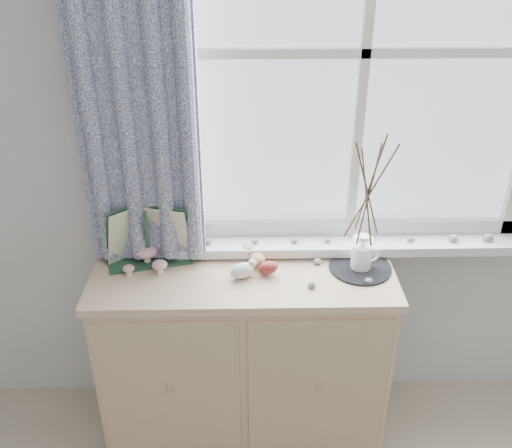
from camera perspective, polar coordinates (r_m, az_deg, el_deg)
name	(u,v)px	position (r m, az deg, el deg)	size (l,w,h in m)	color
sideboard	(244,355)	(2.51, -1.19, -13.00)	(1.20, 0.45, 0.85)	#CDB290
botanical_book	(146,239)	(2.25, -10.90, -1.45)	(0.38, 0.13, 0.27)	#1D3E2A
toadstool_cluster	(147,257)	(2.30, -10.80, -3.25)	(0.17, 0.15, 0.08)	white
wooden_eggs	(257,259)	(2.28, 0.14, -3.49)	(0.14, 0.18, 0.08)	tan
songbird_figurine	(243,270)	(2.21, -1.35, -4.60)	(0.13, 0.06, 0.07)	white
crocheted_doily	(360,268)	(2.31, 10.37, -4.31)	(0.25, 0.25, 0.01)	black
twig_pitcher	(369,190)	(2.14, 11.20, 3.40)	(0.26, 0.26, 0.61)	white
sideboard_pebbles	(321,271)	(2.26, 6.48, -4.65)	(0.33, 0.23, 0.02)	#99999C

